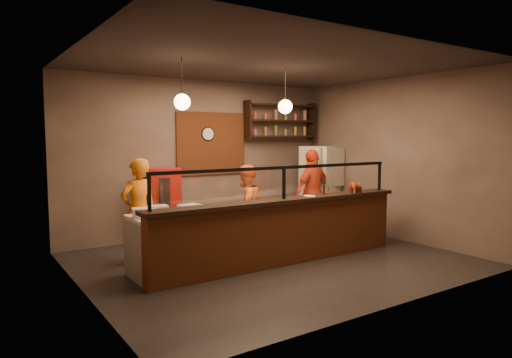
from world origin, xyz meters
TOP-DOWN VIEW (x-y plane):
  - floor at (0.00, 0.00)m, footprint 6.00×6.00m
  - ceiling at (0.00, 0.00)m, footprint 6.00×6.00m
  - wall_back at (0.00, 2.50)m, footprint 6.00×0.00m
  - wall_left at (-3.00, 0.00)m, footprint 0.00×5.00m
  - wall_right at (3.00, 0.00)m, footprint 0.00×5.00m
  - wall_front at (0.00, -2.50)m, footprint 6.00×0.00m
  - brick_patch at (0.20, 2.47)m, footprint 1.60×0.04m
  - service_counter at (0.00, -0.30)m, footprint 4.60×0.25m
  - counter_ledge at (0.00, -0.30)m, footprint 4.70×0.37m
  - worktop_cabinet at (0.00, 0.20)m, footprint 4.60×0.75m
  - worktop at (0.00, 0.20)m, footprint 4.60×0.75m
  - sneeze_guard at (0.00, -0.30)m, footprint 4.50×0.05m
  - wall_shelving at (1.90, 2.32)m, footprint 1.84×0.28m
  - wall_clock at (0.10, 2.46)m, footprint 0.30×0.04m
  - pendant_left at (-1.50, 0.20)m, footprint 0.24×0.24m
  - pendant_right at (0.40, 0.20)m, footprint 0.24×0.24m
  - cook_left at (-1.90, 1.06)m, footprint 0.68×0.51m
  - cook_mid at (0.08, 0.97)m, footprint 0.87×0.75m
  - cook_right at (1.94, 1.25)m, footprint 1.11×0.63m
  - fridge at (2.60, 1.73)m, footprint 0.94×0.91m
  - red_cooler at (-1.00, 2.15)m, footprint 0.79×0.76m
  - pizza_dough at (0.69, 0.26)m, footprint 0.65×0.65m
  - prep_tub_a at (-2.15, 0.18)m, footprint 0.32×0.28m
  - prep_tub_b at (-1.90, 0.23)m, footprint 0.33×0.28m
  - prep_tub_c at (-1.47, 0.04)m, footprint 0.32×0.27m
  - rolling_pin at (-1.06, 0.38)m, footprint 0.40×0.10m
  - condiment_caddy at (1.53, -0.35)m, footprint 0.21×0.18m
  - pepper_mill at (0.90, -0.25)m, footprint 0.05×0.05m
  - small_plate at (0.53, -0.30)m, footprint 0.20×0.20m

SIDE VIEW (x-z plane):
  - floor at x=0.00m, z-range 0.00..0.00m
  - worktop_cabinet at x=0.00m, z-range 0.00..0.85m
  - service_counter at x=0.00m, z-range 0.00..1.00m
  - red_cooler at x=-1.00m, z-range 0.00..1.44m
  - cook_mid at x=0.08m, z-range 0.00..1.53m
  - cook_left at x=-1.90m, z-range 0.00..1.70m
  - worktop at x=0.00m, z-range 0.85..0.90m
  - cook_right at x=1.94m, z-range 0.00..1.78m
  - pizza_dough at x=0.69m, z-range 0.90..0.91m
  - fridge at x=2.60m, z-range 0.00..1.83m
  - rolling_pin at x=-1.06m, z-range 0.90..0.97m
  - prep_tub_a at x=-2.15m, z-range 0.90..1.04m
  - prep_tub_b at x=-1.90m, z-range 0.90..1.05m
  - prep_tub_c at x=-1.47m, z-range 0.90..1.05m
  - counter_ledge at x=0.00m, z-range 1.00..1.06m
  - small_plate at x=0.53m, z-range 1.06..1.07m
  - condiment_caddy at x=1.53m, z-range 1.06..1.16m
  - pepper_mill at x=0.90m, z-range 1.06..1.24m
  - sneeze_guard at x=0.00m, z-range 1.11..1.63m
  - wall_back at x=0.00m, z-range -1.40..4.60m
  - wall_left at x=-3.00m, z-range -0.90..4.10m
  - wall_right at x=3.00m, z-range -0.90..4.10m
  - wall_front at x=0.00m, z-range -1.40..4.60m
  - brick_patch at x=0.20m, z-range 1.25..2.55m
  - wall_clock at x=0.10m, z-range 1.95..2.25m
  - wall_shelving at x=1.90m, z-range 1.98..2.83m
  - pendant_left at x=-1.50m, z-range 2.17..2.94m
  - pendant_right at x=0.40m, z-range 2.17..2.94m
  - ceiling at x=0.00m, z-range 3.20..3.20m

